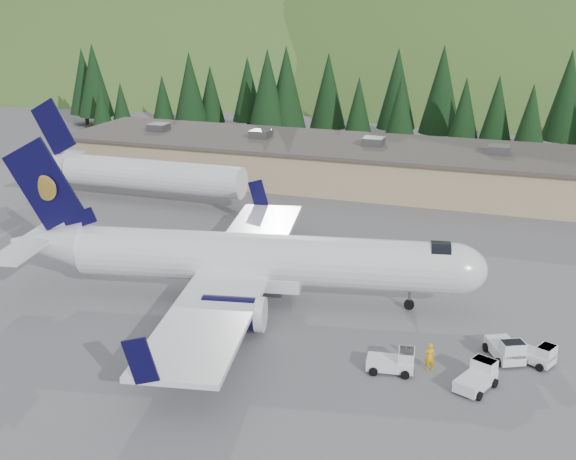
# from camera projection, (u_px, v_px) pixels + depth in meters

# --- Properties ---
(ground) EXTENTS (600.00, 600.00, 0.00)m
(ground) POSITION_uv_depth(u_px,v_px,m) (263.00, 300.00, 56.94)
(ground) COLOR #5C5C61
(airliner) EXTENTS (37.79, 35.68, 12.58)m
(airliner) POSITION_uv_depth(u_px,v_px,m) (248.00, 260.00, 56.04)
(airliner) COLOR white
(airliner) RESTS_ON ground
(second_airliner) EXTENTS (27.50, 11.00, 10.05)m
(second_airliner) POSITION_uv_depth(u_px,v_px,m) (131.00, 172.00, 83.44)
(second_airliner) COLOR white
(second_airliner) RESTS_ON ground
(baggage_tug_a) EXTENTS (3.16, 2.13, 1.59)m
(baggage_tug_a) POSITION_uv_depth(u_px,v_px,m) (395.00, 362.00, 46.04)
(baggage_tug_a) COLOR white
(baggage_tug_a) RESTS_ON ground
(baggage_tug_b) EXTENTS (3.14, 2.55, 1.50)m
(baggage_tug_b) POSITION_uv_depth(u_px,v_px,m) (536.00, 354.00, 47.04)
(baggage_tug_b) COLOR white
(baggage_tug_b) RESTS_ON ground
(baggage_tug_c) EXTENTS (2.69, 3.37, 1.61)m
(baggage_tug_c) POSITION_uv_depth(u_px,v_px,m) (478.00, 377.00, 44.20)
(baggage_tug_c) COLOR white
(baggage_tug_c) RESTS_ON ground
(terminal_building) EXTENTS (71.00, 17.00, 6.10)m
(terminal_building) POSITION_uv_depth(u_px,v_px,m) (334.00, 162.00, 91.75)
(terminal_building) COLOR tan
(terminal_building) RESTS_ON ground
(baggage_tug_d) EXTENTS (2.98, 3.59, 1.71)m
(baggage_tug_d) POSITION_uv_depth(u_px,v_px,m) (507.00, 350.00, 47.44)
(baggage_tug_d) COLOR white
(baggage_tug_d) RESTS_ON ground
(ramp_worker) EXTENTS (0.79, 0.64, 1.90)m
(ramp_worker) POSITION_uv_depth(u_px,v_px,m) (430.00, 357.00, 46.17)
(ramp_worker) COLOR #ECB00C
(ramp_worker) RESTS_ON ground
(tree_line) EXTENTS (113.98, 19.26, 14.49)m
(tree_line) POSITION_uv_depth(u_px,v_px,m) (384.00, 97.00, 111.02)
(tree_line) COLOR black
(tree_line) RESTS_ON ground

